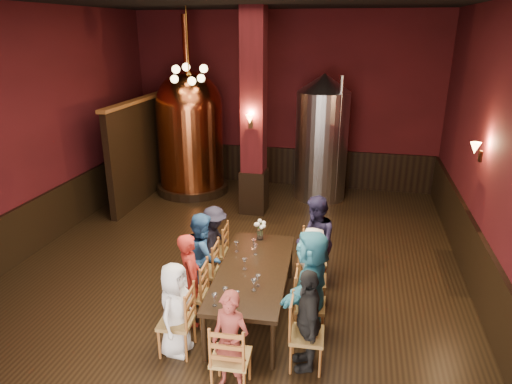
% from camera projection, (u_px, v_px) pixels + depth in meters
% --- Properties ---
extents(room, '(10.00, 10.02, 4.50)m').
position_uv_depth(room, '(233.00, 147.00, 7.35)').
color(room, black).
rests_on(room, ground).
extents(wainscot_right, '(0.08, 9.90, 1.00)m').
position_uv_depth(wainscot_right, '(479.00, 270.00, 7.12)').
color(wainscot_right, black).
rests_on(wainscot_right, ground).
extents(wainscot_back, '(7.90, 0.08, 1.00)m').
position_uv_depth(wainscot_back, '(282.00, 166.00, 12.50)').
color(wainscot_back, black).
rests_on(wainscot_back, ground).
extents(wainscot_left, '(0.08, 9.90, 1.00)m').
position_uv_depth(wainscot_left, '(36.00, 224.00, 8.76)').
color(wainscot_left, black).
rests_on(wainscot_left, ground).
extents(column, '(0.58, 0.58, 4.50)m').
position_uv_depth(column, '(254.00, 116.00, 9.98)').
color(column, '#4A0F14').
rests_on(column, ground).
extents(partition, '(0.22, 3.50, 2.40)m').
position_uv_depth(partition, '(144.00, 150.00, 11.31)').
color(partition, black).
rests_on(partition, ground).
extents(pendant_cluster, '(0.90, 0.90, 1.70)m').
position_uv_depth(pendant_cluster, '(189.00, 74.00, 10.10)').
color(pendant_cluster, '#A57226').
rests_on(pendant_cluster, room).
extents(sconce_wall, '(0.20, 0.20, 0.36)m').
position_uv_depth(sconce_wall, '(481.00, 151.00, 7.29)').
color(sconce_wall, black).
rests_on(sconce_wall, room).
extents(sconce_column, '(0.20, 0.20, 0.36)m').
position_uv_depth(sconce_column, '(251.00, 120.00, 9.72)').
color(sconce_column, black).
rests_on(sconce_column, column).
extents(dining_table, '(1.14, 2.45, 0.75)m').
position_uv_depth(dining_table, '(253.00, 273.00, 6.66)').
color(dining_table, black).
rests_on(dining_table, ground).
extents(chair_0, '(0.49, 0.49, 0.92)m').
position_uv_depth(chair_0, '(176.00, 321.00, 5.94)').
color(chair_0, '#974E26').
rests_on(chair_0, ground).
extents(person_0, '(0.47, 0.67, 1.29)m').
position_uv_depth(person_0, '(175.00, 309.00, 5.88)').
color(person_0, white).
rests_on(person_0, ground).
extents(chair_1, '(0.49, 0.49, 0.92)m').
position_uv_depth(chair_1, '(191.00, 293.00, 6.56)').
color(chair_1, '#974E26').
rests_on(chair_1, ground).
extents(person_1, '(0.52, 0.60, 1.39)m').
position_uv_depth(person_1, '(191.00, 279.00, 6.48)').
color(person_1, '#A3241C').
rests_on(person_1, ground).
extents(chair_2, '(0.49, 0.49, 0.92)m').
position_uv_depth(chair_2, '(204.00, 271.00, 7.18)').
color(chair_2, '#974E26').
rests_on(chair_2, ground).
extents(person_2, '(0.57, 0.77, 1.43)m').
position_uv_depth(person_2, '(203.00, 256.00, 7.09)').
color(person_2, '#2A558C').
rests_on(person_2, ground).
extents(chair_3, '(0.49, 0.49, 0.92)m').
position_uv_depth(chair_3, '(214.00, 251.00, 7.80)').
color(chair_3, '#974E26').
rests_on(chair_3, ground).
extents(person_3, '(0.59, 0.89, 1.27)m').
position_uv_depth(person_3, '(214.00, 242.00, 7.74)').
color(person_3, black).
rests_on(person_3, ground).
extents(chair_4, '(0.49, 0.49, 0.92)m').
position_uv_depth(chair_4, '(307.00, 335.00, 5.68)').
color(chair_4, '#974E26').
rests_on(chair_4, ground).
extents(person_4, '(0.52, 0.86, 1.37)m').
position_uv_depth(person_4, '(308.00, 319.00, 5.60)').
color(person_4, black).
rests_on(person_4, ground).
extents(chair_5, '(0.49, 0.49, 0.92)m').
position_uv_depth(chair_5, '(310.00, 304.00, 6.30)').
color(chair_5, '#974E26').
rests_on(chair_5, ground).
extents(person_5, '(0.65, 1.51, 1.57)m').
position_uv_depth(person_5, '(311.00, 284.00, 6.19)').
color(person_5, teal).
rests_on(person_5, ground).
extents(chair_6, '(0.49, 0.49, 0.92)m').
position_uv_depth(chair_6, '(312.00, 280.00, 6.91)').
color(chair_6, '#974E26').
rests_on(chair_6, ground).
extents(person_6, '(0.58, 0.73, 1.31)m').
position_uv_depth(person_6, '(313.00, 269.00, 6.85)').
color(person_6, beige).
rests_on(person_6, ground).
extents(chair_7, '(0.49, 0.49, 0.92)m').
position_uv_depth(chair_7, '(314.00, 259.00, 7.54)').
color(chair_7, '#974E26').
rests_on(chair_7, ground).
extents(person_7, '(0.54, 0.82, 1.55)m').
position_uv_depth(person_7, '(315.00, 242.00, 7.43)').
color(person_7, '#201D3A').
rests_on(person_7, ground).
extents(chair_8, '(0.49, 0.49, 0.92)m').
position_uv_depth(chair_8, '(231.00, 357.00, 5.30)').
color(chair_8, '#974E26').
rests_on(chair_8, ground).
extents(person_8, '(0.54, 0.42, 1.31)m').
position_uv_depth(person_8, '(231.00, 343.00, 5.23)').
color(person_8, brown).
rests_on(person_8, ground).
extents(copper_kettle, '(2.15, 2.15, 4.36)m').
position_uv_depth(copper_kettle, '(190.00, 131.00, 11.54)').
color(copper_kettle, black).
rests_on(copper_kettle, ground).
extents(steel_vessel, '(1.42, 1.42, 3.07)m').
position_uv_depth(steel_vessel, '(322.00, 138.00, 11.11)').
color(steel_vessel, '#B2B2B7').
rests_on(steel_vessel, ground).
extents(rose_vase, '(0.20, 0.20, 0.35)m').
position_uv_depth(rose_vase, '(260.00, 227.00, 7.50)').
color(rose_vase, white).
rests_on(rose_vase, dining_table).
extents(wine_glass_0, '(0.07, 0.07, 0.17)m').
position_uv_depth(wine_glass_0, '(225.00, 293.00, 5.88)').
color(wine_glass_0, white).
rests_on(wine_glass_0, dining_table).
extents(wine_glass_1, '(0.07, 0.07, 0.17)m').
position_uv_depth(wine_glass_1, '(245.00, 264.00, 6.62)').
color(wine_glass_1, white).
rests_on(wine_glass_1, dining_table).
extents(wine_glass_2, '(0.07, 0.07, 0.17)m').
position_uv_depth(wine_glass_2, '(254.00, 285.00, 6.07)').
color(wine_glass_2, white).
rests_on(wine_glass_2, dining_table).
extents(wine_glass_3, '(0.07, 0.07, 0.17)m').
position_uv_depth(wine_glass_3, '(237.00, 247.00, 7.14)').
color(wine_glass_3, white).
rests_on(wine_glass_3, dining_table).
extents(wine_glass_4, '(0.07, 0.07, 0.17)m').
position_uv_depth(wine_glass_4, '(258.00, 281.00, 6.18)').
color(wine_glass_4, white).
rests_on(wine_glass_4, dining_table).
extents(wine_glass_5, '(0.07, 0.07, 0.17)m').
position_uv_depth(wine_glass_5, '(237.00, 297.00, 5.79)').
color(wine_glass_5, white).
rests_on(wine_glass_5, dining_table).
extents(wine_glass_6, '(0.07, 0.07, 0.17)m').
position_uv_depth(wine_glass_6, '(215.00, 300.00, 5.74)').
color(wine_glass_6, white).
rests_on(wine_glass_6, dining_table).
extents(wine_glass_7, '(0.07, 0.07, 0.17)m').
position_uv_depth(wine_glass_7, '(254.00, 244.00, 7.22)').
color(wine_glass_7, white).
rests_on(wine_glass_7, dining_table).
extents(wine_glass_8, '(0.07, 0.07, 0.17)m').
position_uv_depth(wine_glass_8, '(255.00, 249.00, 7.05)').
color(wine_glass_8, white).
rests_on(wine_glass_8, dining_table).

